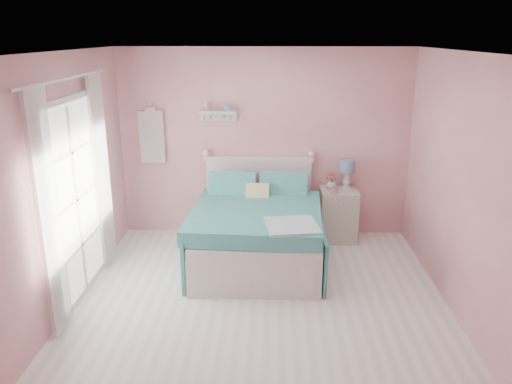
# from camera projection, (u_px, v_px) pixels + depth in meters

# --- Properties ---
(floor) EXTENTS (4.50, 4.50, 0.00)m
(floor) POSITION_uv_depth(u_px,v_px,m) (260.00, 313.00, 5.16)
(floor) COLOR white
(floor) RESTS_ON ground
(room_shell) EXTENTS (4.50, 4.50, 4.50)m
(room_shell) POSITION_uv_depth(u_px,v_px,m) (260.00, 165.00, 4.68)
(room_shell) COLOR tan
(room_shell) RESTS_ON floor
(bed) EXTENTS (1.64, 2.00, 1.13)m
(bed) POSITION_uv_depth(u_px,v_px,m) (257.00, 231.00, 6.25)
(bed) COLOR silver
(bed) RESTS_ON floor
(nightstand) EXTENTS (0.50, 0.49, 0.72)m
(nightstand) POSITION_uv_depth(u_px,v_px,m) (338.00, 215.00, 6.91)
(nightstand) COLOR beige
(nightstand) RESTS_ON floor
(table_lamp) EXTENTS (0.20, 0.20, 0.41)m
(table_lamp) POSITION_uv_depth(u_px,v_px,m) (347.00, 168.00, 6.81)
(table_lamp) COLOR white
(table_lamp) RESTS_ON nightstand
(vase) EXTENTS (0.18, 0.18, 0.15)m
(vase) POSITION_uv_depth(u_px,v_px,m) (331.00, 184.00, 6.82)
(vase) COLOR silver
(vase) RESTS_ON nightstand
(teacup) EXTENTS (0.11, 0.11, 0.08)m
(teacup) POSITION_uv_depth(u_px,v_px,m) (335.00, 191.00, 6.63)
(teacup) COLOR pink
(teacup) RESTS_ON nightstand
(roses) EXTENTS (0.14, 0.11, 0.12)m
(roses) POSITION_uv_depth(u_px,v_px,m) (331.00, 176.00, 6.78)
(roses) COLOR #D34858
(roses) RESTS_ON vase
(wall_shelf) EXTENTS (0.50, 0.15, 0.25)m
(wall_shelf) POSITION_uv_depth(u_px,v_px,m) (218.00, 113.00, 6.74)
(wall_shelf) COLOR silver
(wall_shelf) RESTS_ON room_shell
(hanging_dress) EXTENTS (0.34, 0.03, 0.72)m
(hanging_dress) POSITION_uv_depth(u_px,v_px,m) (152.00, 137.00, 6.86)
(hanging_dress) COLOR white
(hanging_dress) RESTS_ON room_shell
(french_door) EXTENTS (0.04, 1.32, 2.16)m
(french_door) POSITION_uv_depth(u_px,v_px,m) (75.00, 201.00, 5.28)
(french_door) COLOR silver
(french_door) RESTS_ON floor
(curtain_near) EXTENTS (0.04, 0.40, 2.32)m
(curtain_near) POSITION_uv_depth(u_px,v_px,m) (49.00, 216.00, 4.53)
(curtain_near) COLOR white
(curtain_near) RESTS_ON floor
(curtain_far) EXTENTS (0.04, 0.40, 2.32)m
(curtain_far) POSITION_uv_depth(u_px,v_px,m) (102.00, 172.00, 5.95)
(curtain_far) COLOR white
(curtain_far) RESTS_ON floor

